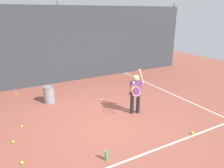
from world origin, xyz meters
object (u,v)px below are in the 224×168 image
Objects in this scene: tennis_ball_2 at (22,163)px; tennis_ball_6 at (192,133)px; ball_hopper at (49,94)px; tennis_ball_7 at (101,100)px; water_bottle at (106,156)px; tennis_player at (136,91)px; tennis_ball_5 at (13,142)px; tennis_ball_0 at (21,126)px; tennis_ball_1 at (16,94)px.

tennis_ball_6 is (3.92, -0.88, 0.00)m from tennis_ball_2.
ball_hopper reaches higher than tennis_ball_7.
water_bottle is 1.72m from tennis_ball_2.
tennis_player reaches higher than tennis_ball_6.
tennis_ball_5 is (-1.32, -2.00, -0.26)m from ball_hopper.
tennis_ball_0 and tennis_ball_1 have the same top height.
tennis_ball_2 is (-1.24, -2.87, -0.26)m from ball_hopper.
tennis_player is 3.48m from tennis_ball_2.
ball_hopper is at bearing 125.51° from tennis_ball_6.
tennis_player is 20.46× the size of tennis_ball_0.
tennis_player is 2.40m from water_bottle.
tennis_ball_5 and tennis_ball_6 have the same top height.
tennis_ball_7 is (2.84, 2.13, 0.00)m from tennis_ball_2.
tennis_ball_0 is at bearing -128.47° from ball_hopper.
ball_hopper is 3.61m from water_bottle.
tennis_ball_7 is at bearing 23.22° from tennis_ball_5.
tennis_ball_1 is 1.00× the size of tennis_ball_2.
tennis_ball_2 is 0.88m from tennis_ball_5.
tennis_ball_1 is at bearing 131.09° from tennis_player.
tennis_player is 3.30m from tennis_ball_0.
water_bottle is 2.37m from tennis_ball_6.
tennis_ball_6 is at bearing -12.67° from tennis_ball_2.
tennis_ball_5 is (-0.27, -0.66, 0.00)m from tennis_ball_0.
water_bottle reaches higher than tennis_ball_6.
tennis_ball_0 is (-1.38, 2.26, -0.08)m from water_bottle.
tennis_ball_0 and tennis_ball_6 have the same top height.
tennis_player reaches higher than tennis_ball_5.
tennis_ball_2 is (-0.31, -4.20, 0.00)m from tennis_ball_1.
tennis_ball_1 is at bearing 83.22° from tennis_ball_5.
tennis_ball_5 is at bearing 156.27° from tennis_ball_6.
water_bottle is at bearing -139.62° from tennis_player.
tennis_ball_5 is 3.18m from tennis_ball_7.
tennis_player is 20.46× the size of tennis_ball_6.
tennis_ball_2 is 4.02m from tennis_ball_6.
tennis_ball_2 is at bearing -84.61° from tennis_ball_5.
tennis_player is 3.47m from tennis_ball_5.
tennis_ball_0 is (-3.14, 0.75, -0.69)m from tennis_player.
tennis_ball_7 is (1.60, -0.74, -0.26)m from ball_hopper.
water_bottle is at bearing -114.21° from tennis_ball_7.
tennis_ball_6 is (3.74, -2.42, 0.00)m from tennis_ball_0.
tennis_ball_0 is 1.55m from tennis_ball_2.
tennis_player is at bearing 109.74° from tennis_ball_6.
water_bottle is (0.32, -3.59, -0.18)m from ball_hopper.
tennis_ball_1 is (-1.25, 4.92, -0.08)m from water_bottle.
water_bottle is at bearing -24.78° from tennis_ball_2.
tennis_ball_5 is at bearing 135.77° from water_bottle.
tennis_player reaches higher than tennis_ball_0.
ball_hopper is 1.64m from tennis_ball_1.
water_bottle is (-1.76, -1.51, -0.62)m from tennis_player.
tennis_ball_6 is 1.00× the size of tennis_ball_7.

